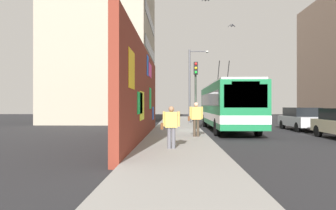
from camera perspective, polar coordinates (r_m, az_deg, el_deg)
The scene contains 10 objects.
ground_plane at distance 19.37m, azimuth 6.45°, elevation -5.19°, with size 80.00×80.00×0.00m, color #232326.
sidewalk_slab at distance 19.30m, azimuth 1.70°, elevation -4.99°, with size 48.00×3.20×0.15m, color gray.
graffiti_wall at distance 15.54m, azimuth -4.72°, elevation 2.06°, with size 14.44×0.32×4.61m.
building_far_left at distance 34.13m, azimuth -11.44°, elevation 9.84°, with size 13.38×9.57×15.19m.
city_bus at distance 21.32m, azimuth 10.86°, elevation 0.03°, with size 11.41×2.58×4.94m.
parked_car_silver at distance 23.11m, azimuth 23.55°, elevation -2.28°, with size 4.33×1.88×1.58m.
pedestrian_near_wall at distance 11.29m, azimuth 0.57°, elevation -3.56°, with size 0.22×0.71×1.55m.
pedestrian_at_curb at distance 15.63m, azimuth 5.22°, elevation -2.10°, with size 0.23×0.77×1.74m.
traffic_light at distance 20.69m, azimuth 5.16°, elevation 3.91°, with size 0.49×0.28×4.50m.
street_lamp at distance 27.84m, azimuth 4.43°, elevation 4.51°, with size 0.44×1.81×6.60m.
Camera 1 is at (-19.22, 1.66, 1.74)m, focal length 32.85 mm.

